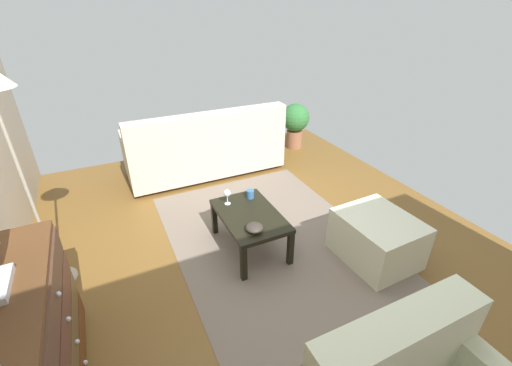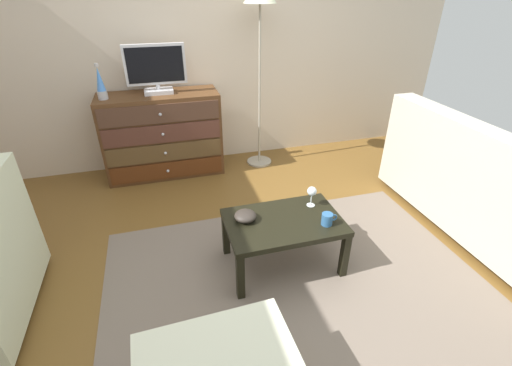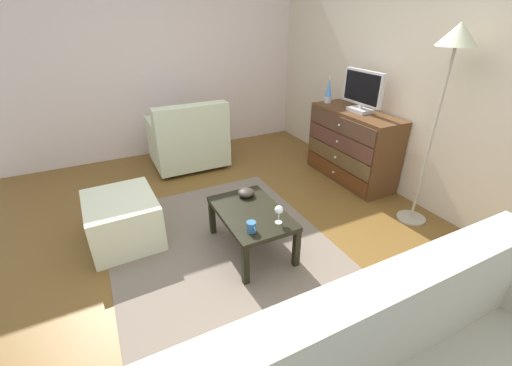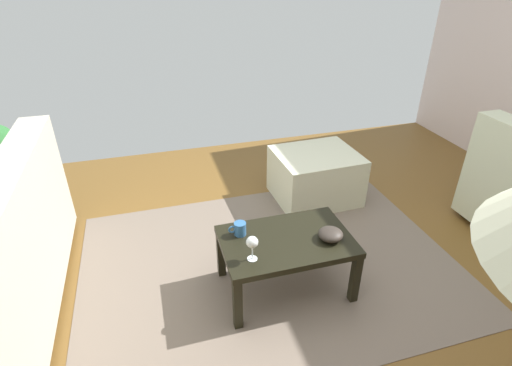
% 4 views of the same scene
% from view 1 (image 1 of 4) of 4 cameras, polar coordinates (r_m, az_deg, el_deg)
% --- Properties ---
extents(ground_plane, '(5.68, 4.67, 0.05)m').
position_cam_1_polar(ground_plane, '(3.33, 1.00, -12.53)').
color(ground_plane, brown).
extents(area_rug, '(2.60, 1.90, 0.01)m').
position_cam_1_polar(area_rug, '(3.52, 2.48, -9.30)').
color(area_rug, '#726458').
rests_on(area_rug, ground_plane).
extents(dresser, '(1.19, 0.49, 0.87)m').
position_cam_1_polar(dresser, '(2.50, -34.36, -21.84)').
color(dresser, '#54341B').
rests_on(dresser, ground_plane).
extents(coffee_table, '(0.81, 0.52, 0.39)m').
position_cam_1_polar(coffee_table, '(3.22, -1.05, -6.01)').
color(coffee_table, black).
rests_on(coffee_table, ground_plane).
extents(wine_glass, '(0.07, 0.07, 0.16)m').
position_cam_1_polar(wine_glass, '(3.28, -4.88, -1.78)').
color(wine_glass, silver).
rests_on(wine_glass, coffee_table).
extents(mug, '(0.11, 0.08, 0.08)m').
position_cam_1_polar(mug, '(3.41, -1.00, -1.84)').
color(mug, '#2F6195').
rests_on(mug, coffee_table).
extents(bowl_decorative, '(0.15, 0.15, 0.07)m').
position_cam_1_polar(bowl_decorative, '(2.95, -0.28, -7.54)').
color(bowl_decorative, '#312A24').
rests_on(bowl_decorative, coffee_table).
extents(couch_large, '(0.85, 2.08, 0.93)m').
position_cam_1_polar(couch_large, '(4.70, -8.48, 5.70)').
color(couch_large, '#332319').
rests_on(couch_large, ground_plane).
extents(ottoman, '(0.72, 0.62, 0.44)m').
position_cam_1_polar(ottoman, '(3.36, 19.68, -8.80)').
color(ottoman, beige).
rests_on(ottoman, ground_plane).
extents(potted_plant, '(0.44, 0.44, 0.72)m').
position_cam_1_polar(potted_plant, '(5.53, 6.64, 10.25)').
color(potted_plant, brown).
rests_on(potted_plant, ground_plane).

